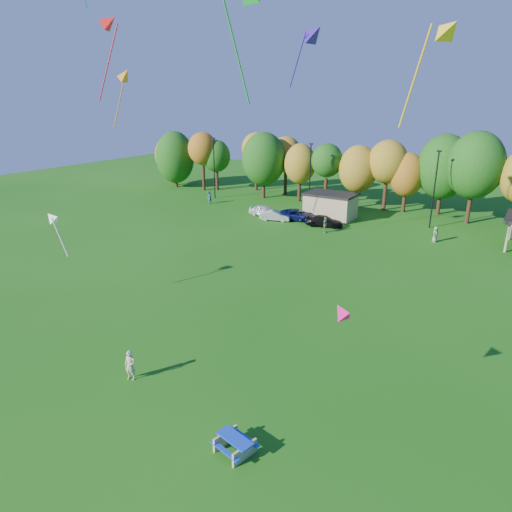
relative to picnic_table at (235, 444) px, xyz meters
The scene contains 19 objects.
ground 3.87m from the picnic_table, 138.60° to the left, with size 160.00×160.00×0.00m, color #19600F.
tree_line 48.52m from the picnic_table, 94.65° to the left, with size 93.57×10.55×11.15m.
lamp_posts 42.78m from the picnic_table, 91.19° to the left, with size 64.50×0.25×9.09m.
utility_building 42.56m from the picnic_table, 107.63° to the left, with size 6.30×4.30×3.25m.
picnic_table is the anchor object (origin of this frame).
kite_flyer 8.13m from the picnic_table, 169.43° to the left, with size 0.64×0.42×1.75m, color beige.
car_a 42.29m from the picnic_table, 119.17° to the left, with size 1.68×4.18×1.43m, color white.
car_b 40.07m from the picnic_table, 117.06° to the left, with size 1.34×3.85×1.27m, color #A1A0A6.
car_c 40.55m from the picnic_table, 113.20° to the left, with size 2.27×4.93×1.37m, color #0C134D.
car_d 38.25m from the picnic_table, 108.05° to the left, with size 1.82×4.48×1.30m, color black.
far_person_0 36.93m from the picnic_table, 88.68° to the left, with size 0.84×0.55×1.72m, color gray.
far_person_2 35.56m from the picnic_table, 107.46° to the left, with size 1.08×0.45×1.84m, color #6F8853.
far_person_3 50.11m from the picnic_table, 128.78° to the left, with size 0.90×0.70×1.86m, color teal.
kite_0 33.53m from the picnic_table, 143.38° to the left, with size 3.27×1.61×5.42m.
kite_2 28.20m from the picnic_table, 107.78° to the left, with size 3.02×1.85×4.70m.
kite_7 21.68m from the picnic_table, 70.27° to the left, with size 2.88×2.51×5.41m.
kite_10 7.50m from the picnic_table, 59.10° to the left, with size 1.31×1.20×1.08m.
kite_13 22.34m from the picnic_table, 162.68° to the left, with size 2.11×1.09×3.38m.
kite_14 30.38m from the picnic_table, 146.92° to the left, with size 3.56×2.40×6.38m.
Camera 1 is at (12.20, -15.76, 14.79)m, focal length 32.00 mm.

